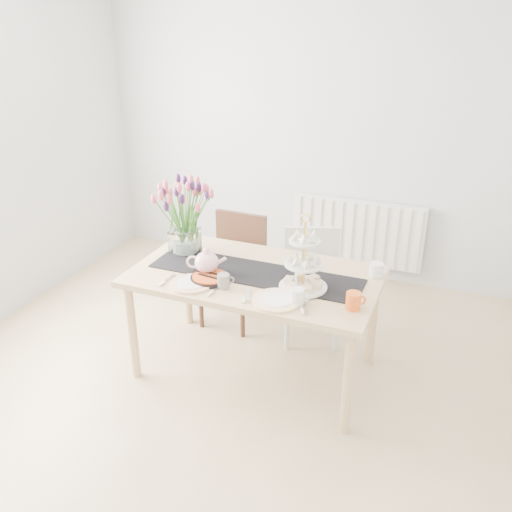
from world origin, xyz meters
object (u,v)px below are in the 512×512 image
at_px(dining_table, 255,284).
at_px(tulip_vase, 183,206).
at_px(chair_white, 311,276).
at_px(mug_orange, 353,301).
at_px(cream_jug, 376,270).
at_px(plate_right, 277,300).
at_px(teapot, 207,262).
at_px(mug_grey, 224,281).
at_px(tart_tin, 210,278).
at_px(cake_stand, 304,270).
at_px(plate_left, 191,284).
at_px(mug_white, 297,297).
at_px(chair_brown, 235,261).
at_px(radiator, 357,232).

distance_m(dining_table, tulip_vase, 0.73).
relative_size(chair_white, mug_orange, 8.13).
relative_size(cream_jug, plate_right, 0.31).
relative_size(chair_white, teapot, 3.33).
relative_size(tulip_vase, mug_grey, 7.05).
height_order(cream_jug, tart_tin, cream_jug).
height_order(dining_table, cream_jug, cream_jug).
relative_size(tulip_vase, mug_orange, 6.18).
distance_m(chair_white, mug_orange, 1.01).
relative_size(cream_jug, mug_orange, 0.88).
distance_m(cake_stand, mug_orange, 0.37).
xyz_separation_m(cake_stand, plate_left, (-0.66, -0.21, -0.12)).
bearing_deg(chair_white, tart_tin, -137.95).
distance_m(chair_white, cream_jug, 0.71).
bearing_deg(tart_tin, dining_table, 39.85).
relative_size(cake_stand, mug_grey, 4.84).
height_order(cake_stand, mug_grey, cake_stand).
height_order(mug_white, mug_orange, mug_orange).
xyz_separation_m(chair_white, plate_right, (0.05, -0.92, 0.27)).
distance_m(dining_table, plate_left, 0.44).
bearing_deg(tart_tin, chair_brown, 103.10).
xyz_separation_m(dining_table, chair_white, (0.21, 0.62, -0.19)).
distance_m(radiator, tart_tin, 2.00).
xyz_separation_m(chair_white, tulip_vase, (-0.79, -0.49, 0.61)).
height_order(dining_table, mug_orange, mug_orange).
bearing_deg(chair_white, chair_brown, 160.86).
bearing_deg(teapot, radiator, 53.29).
distance_m(radiator, plate_right, 2.03).
xyz_separation_m(tulip_vase, cream_jug, (1.32, 0.13, -0.30)).
xyz_separation_m(cream_jug, plate_right, (-0.48, -0.55, -0.04)).
relative_size(chair_brown, cream_jug, 9.61).
distance_m(chair_white, tulip_vase, 1.12).
xyz_separation_m(dining_table, plate_left, (-0.31, -0.29, 0.08)).
bearing_deg(teapot, chair_white, 37.68).
distance_m(tart_tin, mug_orange, 0.92).
height_order(cake_stand, mug_orange, cake_stand).
distance_m(tart_tin, mug_white, 0.61).
height_order(dining_table, tart_tin, tart_tin).
height_order(chair_white, tart_tin, chair_white).
bearing_deg(chair_brown, plate_left, -81.88).
relative_size(chair_brown, mug_white, 8.65).
bearing_deg(tulip_vase, cream_jug, 5.51).
xyz_separation_m(chair_white, tart_tin, (-0.44, -0.81, 0.28)).
height_order(radiator, mug_white, mug_white).
distance_m(radiator, chair_white, 1.10).
relative_size(chair_white, tart_tin, 3.33).
xyz_separation_m(chair_brown, mug_white, (0.79, -0.90, 0.30)).
relative_size(cake_stand, mug_white, 4.36).
bearing_deg(radiator, mug_white, -88.44).
xyz_separation_m(radiator, plate_left, (-0.63, -2.00, 0.31)).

